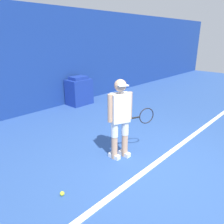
% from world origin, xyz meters
% --- Properties ---
extents(ground_plane, '(24.00, 24.00, 0.00)m').
position_xyz_m(ground_plane, '(0.00, 0.00, 0.00)').
color(ground_plane, '#2D5193').
extents(back_wall, '(24.00, 0.10, 3.11)m').
position_xyz_m(back_wall, '(0.00, 4.45, 1.56)').
color(back_wall, navy).
rests_on(back_wall, ground_plane).
extents(court_baseline, '(21.60, 0.10, 0.01)m').
position_xyz_m(court_baseline, '(0.00, 0.09, 0.01)').
color(court_baseline, white).
rests_on(court_baseline, ground_plane).
extents(tennis_player, '(0.91, 0.47, 1.53)m').
position_xyz_m(tennis_player, '(-0.14, 0.74, 0.84)').
color(tennis_player, tan).
rests_on(tennis_player, ground_plane).
extents(tennis_ball, '(0.07, 0.07, 0.07)m').
position_xyz_m(tennis_ball, '(-1.57, 0.64, 0.03)').
color(tennis_ball, '#D1E533').
rests_on(tennis_ball, ground_plane).
extents(covered_chair, '(0.80, 0.57, 0.96)m').
position_xyz_m(covered_chair, '(1.55, 4.07, 0.46)').
color(covered_chair, navy).
rests_on(covered_chair, ground_plane).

